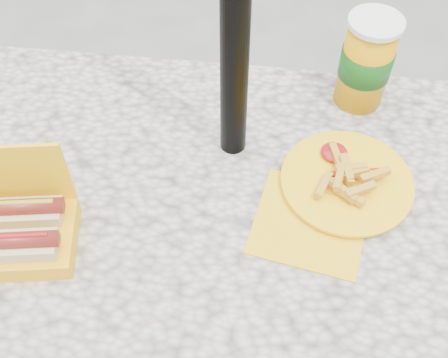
# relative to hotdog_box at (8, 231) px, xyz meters

# --- Properties ---
(picnic_table) EXTENTS (1.20, 0.80, 0.75)m
(picnic_table) POSITION_rel_hotdog_box_xyz_m (0.35, 0.11, -0.15)
(picnic_table) COLOR beige
(picnic_table) RESTS_ON ground
(hotdog_box) EXTENTS (0.24, 0.18, 0.18)m
(hotdog_box) POSITION_rel_hotdog_box_xyz_m (0.00, 0.00, 0.00)
(hotdog_box) COLOR yellow
(hotdog_box) RESTS_ON picnic_table
(fries_plate) EXTENTS (0.30, 0.33, 0.05)m
(fries_plate) POSITION_rel_hotdog_box_xyz_m (0.57, 0.19, -0.03)
(fries_plate) COLOR yellow
(fries_plate) RESTS_ON picnic_table
(soda_cup) EXTENTS (0.11, 0.11, 0.20)m
(soda_cup) POSITION_rel_hotdog_box_xyz_m (0.60, 0.43, 0.06)
(soda_cup) COLOR orange
(soda_cup) RESTS_ON picnic_table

